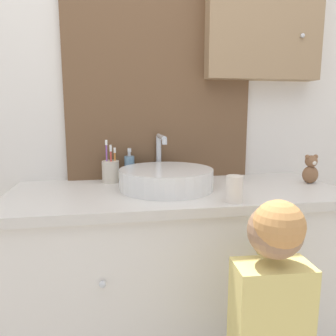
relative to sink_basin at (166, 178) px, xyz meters
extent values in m
cube|color=silver|center=(0.04, 0.28, 0.32)|extent=(3.20, 0.06, 2.50)
cube|color=brown|center=(0.01, 0.24, 0.34)|extent=(0.87, 0.02, 0.98)
cube|color=#B2C1CC|center=(0.01, 0.24, 0.34)|extent=(0.81, 0.01, 0.92)
sphere|color=silver|center=(0.66, 0.14, 0.62)|extent=(0.02, 0.02, 0.02)
cube|color=silver|center=(0.04, -0.02, -0.50)|extent=(1.33, 0.51, 0.85)
cube|color=beige|center=(0.04, -0.02, -0.06)|extent=(1.37, 0.55, 0.03)
sphere|color=silver|center=(-0.26, -0.29, -0.29)|extent=(0.02, 0.02, 0.02)
sphere|color=silver|center=(0.35, -0.29, -0.29)|extent=(0.02, 0.02, 0.02)
cylinder|color=white|center=(0.00, -0.01, 0.00)|extent=(0.39, 0.39, 0.09)
cylinder|color=silver|center=(0.00, -0.01, 0.04)|extent=(0.32, 0.32, 0.01)
cylinder|color=silver|center=(0.00, 0.21, 0.06)|extent=(0.02, 0.02, 0.21)
cylinder|color=silver|center=(0.00, 0.13, 0.16)|extent=(0.02, 0.17, 0.02)
cylinder|color=silver|center=(0.00, 0.04, 0.15)|extent=(0.02, 0.02, 0.02)
sphere|color=white|center=(0.11, 0.21, -0.01)|extent=(0.06, 0.06, 0.06)
cylinder|color=beige|center=(-0.23, 0.16, 0.00)|extent=(0.08, 0.08, 0.10)
cylinder|color=orange|center=(-0.21, 0.17, 0.04)|extent=(0.01, 0.01, 0.14)
cube|color=white|center=(-0.21, 0.17, 0.10)|extent=(0.01, 0.02, 0.02)
cylinder|color=#E5CC4C|center=(-0.23, 0.18, 0.04)|extent=(0.01, 0.01, 0.16)
cube|color=white|center=(-0.23, 0.18, 0.11)|extent=(0.01, 0.02, 0.02)
cylinder|color=#8E56B7|center=(-0.24, 0.16, 0.06)|extent=(0.01, 0.01, 0.18)
cube|color=white|center=(-0.24, 0.16, 0.14)|extent=(0.01, 0.02, 0.02)
cylinder|color=#D6423D|center=(-0.23, 0.15, 0.04)|extent=(0.01, 0.01, 0.15)
cube|color=white|center=(-0.23, 0.15, 0.11)|extent=(0.01, 0.02, 0.02)
cylinder|color=#6B93B2|center=(-0.14, 0.20, 0.01)|extent=(0.05, 0.05, 0.11)
cylinder|color=silver|center=(-0.14, 0.20, 0.08)|extent=(0.01, 0.01, 0.02)
cube|color=silver|center=(-0.14, 0.19, 0.10)|extent=(0.02, 0.03, 0.02)
cube|color=#E0CC70|center=(0.21, -0.53, -0.35)|extent=(0.22, 0.13, 0.40)
sphere|color=#997051|center=(0.21, -0.53, -0.05)|extent=(0.15, 0.15, 0.15)
sphere|color=tan|center=(0.21, -0.55, -0.03)|extent=(0.14, 0.14, 0.14)
cylinder|color=#E0CC70|center=(0.30, -0.32, -0.22)|extent=(0.07, 0.30, 0.05)
cylinder|color=#47B26B|center=(0.31, -0.17, -0.18)|extent=(0.01, 0.05, 0.12)
ellipsoid|color=brown|center=(0.65, -0.01, -0.01)|extent=(0.07, 0.06, 0.08)
sphere|color=brown|center=(0.65, -0.01, 0.05)|extent=(0.05, 0.05, 0.05)
sphere|color=brown|center=(0.63, -0.01, 0.07)|extent=(0.02, 0.02, 0.02)
sphere|color=brown|center=(0.67, -0.01, 0.07)|extent=(0.02, 0.02, 0.02)
sphere|color=silver|center=(0.65, -0.03, 0.05)|extent=(0.02, 0.02, 0.02)
cylinder|color=silver|center=(0.20, -0.25, 0.00)|extent=(0.06, 0.06, 0.10)
camera|label=1|loc=(-0.22, -1.31, 0.27)|focal=35.00mm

